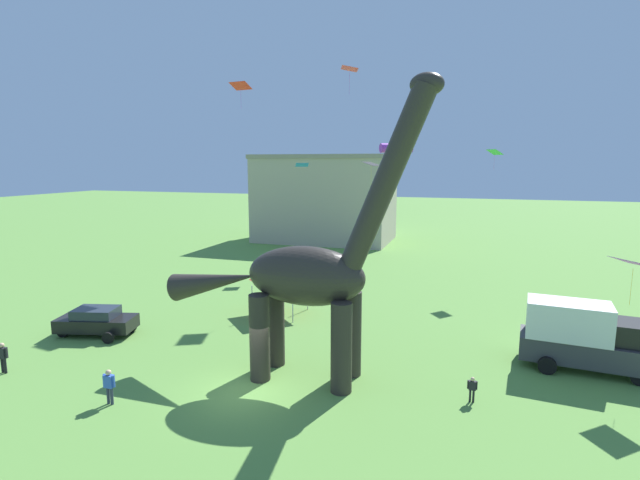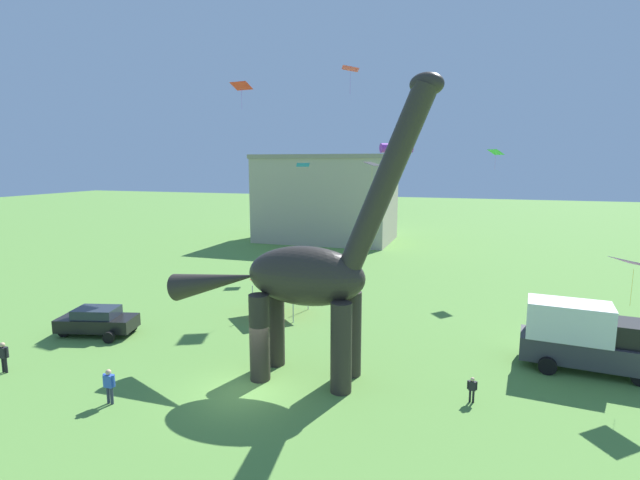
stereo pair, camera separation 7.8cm
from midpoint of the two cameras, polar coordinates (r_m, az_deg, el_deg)
ground_plane at (r=21.45m, az=-9.01°, el=-17.47°), size 240.00×240.00×0.00m
dinosaur_sculpture at (r=20.93m, az=-1.99°, el=-4.30°), size 12.44×2.63×13.00m
parked_sedan_left at (r=29.95m, az=-25.25°, el=-8.76°), size 4.51×2.78×1.55m
parked_box_truck at (r=25.66m, az=28.89°, el=-10.00°), size 5.79×2.66×3.20m
person_far_spectator at (r=21.02m, az=17.66°, el=-16.42°), size 0.40×0.18×1.07m
person_near_flyer at (r=26.80m, az=-33.81°, el=-11.35°), size 0.55×0.24×1.46m
person_vendor_side at (r=21.59m, az=-24.03°, el=-15.41°), size 0.55×0.24×1.46m
festival_canopy_tent at (r=30.41m, az=-4.84°, el=-4.22°), size 3.15×3.15×3.00m
kite_trailing at (r=39.86m, az=20.14°, el=9.84°), size 1.32×1.40×1.54m
kite_mid_center at (r=38.87m, az=3.50°, el=19.78°), size 1.72×1.99×2.05m
kite_mid_left at (r=40.90m, az=6.11°, el=9.05°), size 1.52×1.81×1.96m
kite_near_high at (r=37.00m, az=-9.55°, el=17.73°), size 1.55×1.18×1.87m
kite_apex at (r=23.92m, az=33.36°, el=-2.33°), size 1.86×1.98×2.03m
kite_high_left at (r=43.03m, az=-2.22°, el=8.98°), size 1.39×1.24×0.33m
kite_near_low at (r=25.20m, az=8.85°, el=10.81°), size 1.70×1.76×0.50m
background_building_block at (r=59.53m, az=0.63°, el=5.07°), size 16.47×10.55×10.60m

